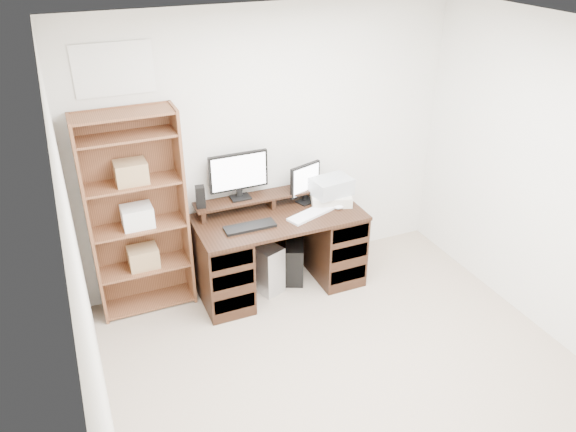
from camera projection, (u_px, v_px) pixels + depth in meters
room at (389, 259)px, 3.44m from camera, size 3.54×4.04×2.54m
desk at (279, 250)px, 5.15m from camera, size 1.50×0.70×0.75m
riser_shelf at (270, 196)px, 5.11m from camera, size 1.40×0.22×0.12m
monitor_wide at (239, 173)px, 4.92m from camera, size 0.54×0.14×0.42m
monitor_small at (305, 182)px, 5.13m from camera, size 0.33×0.17×0.37m
speaker at (200, 197)px, 4.82m from camera, size 0.09×0.09×0.20m
keyboard_black at (250, 227)px, 4.78m from camera, size 0.44×0.15×0.02m
keyboard_white at (311, 214)px, 4.99m from camera, size 0.50×0.30×0.02m
mouse at (339, 207)px, 5.09m from camera, size 0.10×0.07×0.04m
printer at (331, 198)px, 5.18m from camera, size 0.43×0.38×0.09m
basket at (331, 186)px, 5.13m from camera, size 0.38×0.29×0.15m
tower_silver at (260, 264)px, 5.22m from camera, size 0.36×0.51×0.47m
tower_black at (295, 260)px, 5.37m from camera, size 0.31×0.42×0.39m
bookshelf at (137, 213)px, 4.66m from camera, size 0.80×0.30×1.80m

